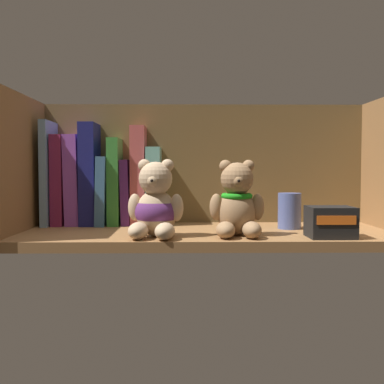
{
  "coord_description": "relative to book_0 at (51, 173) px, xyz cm",
  "views": [
    {
      "loc": [
        -4.62,
        -98.6,
        15.1
      ],
      "look_at": [
        -3.18,
        0.0,
        10.24
      ],
      "focal_mm": 43.71,
      "sensor_mm": 36.0,
      "label": 1
    }
  ],
  "objects": [
    {
      "name": "book_5",
      "position": [
        15.18,
        0.0,
        -1.95
      ],
      "size": [
        2.59,
        11.66,
        20.2
      ],
      "primitive_type": "cube",
      "color": "#338232",
      "rests_on": "shelf_board"
    },
    {
      "name": "pillar_candle",
      "position": [
        54.53,
        -9.11,
        -8.13
      ],
      "size": [
        5.03,
        5.03,
        7.84
      ],
      "primitive_type": "cylinder",
      "color": "#4C5B99",
      "rests_on": "shelf_board"
    },
    {
      "name": "teddy_bear_smaller",
      "position": [
        41.8,
        -19.9,
        -5.69
      ],
      "size": [
        10.79,
        10.9,
        14.89
      ],
      "color": "#93704C",
      "rests_on": "shelf_board"
    },
    {
      "name": "book_8",
      "position": [
        24.26,
        0.0,
        -2.98
      ],
      "size": [
        3.26,
        10.54,
        18.14
      ],
      "primitive_type": "cube",
      "color": "#70BBB2",
      "rests_on": "shelf_board"
    },
    {
      "name": "shelf_back_panel",
      "position": [
        36.26,
        3.79,
        1.33
      ],
      "size": [
        79.55,
        1.2,
        30.76
      ],
      "primitive_type": "cube",
      "color": "brown",
      "rests_on": "ground"
    },
    {
      "name": "book_1",
      "position": [
        2.44,
        0.0,
        -1.62
      ],
      "size": [
        2.65,
        11.67,
        20.85
      ],
      "primitive_type": "cube",
      "color": "#7A204B",
      "rests_on": "shelf_board"
    },
    {
      "name": "shelf_board",
      "position": [
        36.26,
        -12.24,
        -13.05
      ],
      "size": [
        77.15,
        30.85,
        2.0
      ],
      "primitive_type": "cube",
      "color": "olive",
      "rests_on": "ground"
    },
    {
      "name": "small_product_box",
      "position": [
        59.39,
        -22.45,
        -9.08
      ],
      "size": [
        8.52,
        7.33,
        5.94
      ],
      "color": "black",
      "rests_on": "shelf_board"
    },
    {
      "name": "book_6",
      "position": [
        17.73,
        0.0,
        -4.45
      ],
      "size": [
        2.34,
        10.01,
        15.24
      ],
      "primitive_type": "cube",
      "rotation": [
        0.0,
        -0.03,
        0.0
      ],
      "color": "#54226C",
      "rests_on": "shelf_board"
    },
    {
      "name": "shelf_side_panel_left",
      "position": [
        -3.11,
        -12.24,
        1.33
      ],
      "size": [
        1.6,
        33.25,
        30.76
      ],
      "primitive_type": "cube",
      "color": "olive",
      "rests_on": "ground"
    },
    {
      "name": "book_4",
      "position": [
        12.5,
        0.0,
        -4.1
      ],
      "size": [
        2.59,
        13.41,
        15.95
      ],
      "primitive_type": "cube",
      "rotation": [
        0.0,
        0.03,
        0.0
      ],
      "color": "#3A6791",
      "rests_on": "shelf_board"
    },
    {
      "name": "book_3",
      "position": [
        9.33,
        0.0,
        -0.2
      ],
      "size": [
        3.68,
        11.87,
        23.72
      ],
      "primitive_type": "cube",
      "rotation": [
        0.0,
        0.0,
        0.0
      ],
      "color": "navy",
      "rests_on": "shelf_board"
    },
    {
      "name": "teddy_bear_larger",
      "position": [
        25.91,
        -21.12,
        -6.15
      ],
      "size": [
        11.1,
        11.78,
        15.01
      ],
      "color": "tan",
      "rests_on": "shelf_board"
    },
    {
      "name": "book_7",
      "position": [
        20.66,
        0.0,
        -0.52
      ],
      "size": [
        3.33,
        9.1,
        23.06
      ],
      "primitive_type": "cube",
      "color": "#BE5252",
      "rests_on": "shelf_board"
    },
    {
      "name": "book_2",
      "position": [
        5.65,
        0.0,
        -1.58
      ],
      "size": [
        3.59,
        11.07,
        20.99
      ],
      "primitive_type": "cube",
      "rotation": [
        0.0,
        -0.02,
        0.0
      ],
      "color": "purple",
      "rests_on": "shelf_board"
    },
    {
      "name": "book_0",
      "position": [
        0.0,
        0.0,
        0.0
      ],
      "size": [
        1.63,
        14.16,
        24.1
      ],
      "primitive_type": "cube",
      "color": "#739DC4",
      "rests_on": "shelf_board"
    }
  ]
}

